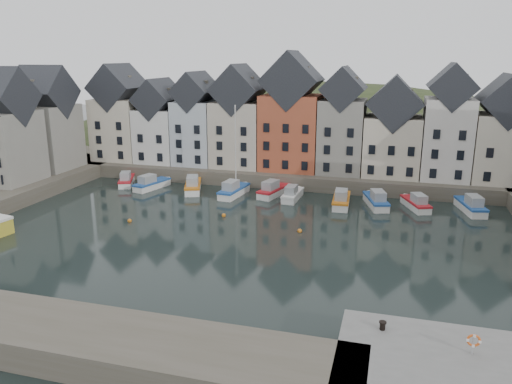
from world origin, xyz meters
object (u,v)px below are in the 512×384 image
at_px(mooring_bollard, 383,325).
at_px(life_ring_post, 474,341).
at_px(boat_a, 126,180).
at_px(boat_d, 233,190).

xyz_separation_m(mooring_bollard, life_ring_post, (5.18, -1.36, 0.55)).
bearing_deg(life_ring_post, boat_a, 140.01).
height_order(boat_a, mooring_bollard, mooring_bollard).
relative_size(boat_d, mooring_bollard, 22.81).
bearing_deg(life_ring_post, boat_d, 126.78).
xyz_separation_m(boat_a, boat_d, (17.62, -1.53, 0.14)).
distance_m(boat_d, life_ring_post, 44.38).
distance_m(boat_a, boat_d, 17.69).
bearing_deg(boat_a, boat_d, -28.65).
xyz_separation_m(boat_d, mooring_bollard, (21.36, -34.15, 1.48)).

